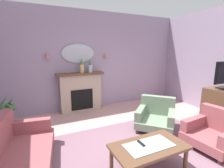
# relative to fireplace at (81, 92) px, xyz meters

# --- Properties ---
(floor) EXTENTS (6.93, 6.78, 0.10)m
(floor) POSITION_rel_fireplace_xyz_m (0.49, -2.72, -0.62)
(floor) COLOR #C6938E
(floor) RESTS_ON ground
(wall_back) EXTENTS (6.93, 0.10, 2.96)m
(wall_back) POSITION_rel_fireplace_xyz_m (0.49, 0.22, 0.91)
(wall_back) COLOR #9E8CA8
(wall_back) RESTS_ON ground
(patterned_rug) EXTENTS (3.20, 2.40, 0.01)m
(patterned_rug) POSITION_rel_fireplace_xyz_m (0.49, -2.52, -0.56)
(patterned_rug) COLOR #7F5B6B
(patterned_rug) RESTS_ON ground
(fireplace) EXTENTS (1.36, 0.36, 1.16)m
(fireplace) POSITION_rel_fireplace_xyz_m (0.00, 0.00, 0.00)
(fireplace) COLOR tan
(fireplace) RESTS_ON ground
(mantel_vase_right) EXTENTS (0.12, 0.12, 0.40)m
(mantel_vase_right) POSITION_rel_fireplace_xyz_m (0.05, -0.03, 0.77)
(mantel_vase_right) COLOR tan
(mantel_vase_right) RESTS_ON fireplace
(mantel_vase_centre) EXTENTS (0.13, 0.13, 0.38)m
(mantel_vase_centre) POSITION_rel_fireplace_xyz_m (0.30, -0.03, 0.76)
(mantel_vase_centre) COLOR silver
(mantel_vase_centre) RESTS_ON fireplace
(wall_mirror) EXTENTS (0.96, 0.06, 0.56)m
(wall_mirror) POSITION_rel_fireplace_xyz_m (0.00, 0.14, 1.14)
(wall_mirror) COLOR #B2BCC6
(wall_sconce_left) EXTENTS (0.14, 0.14, 0.14)m
(wall_sconce_left) POSITION_rel_fireplace_xyz_m (-0.85, 0.09, 1.09)
(wall_sconce_left) COLOR #D17066
(wall_sconce_right) EXTENTS (0.14, 0.14, 0.14)m
(wall_sconce_right) POSITION_rel_fireplace_xyz_m (0.85, 0.09, 1.09)
(wall_sconce_right) COLOR #D17066
(coffee_table) EXTENTS (1.10, 0.60, 0.45)m
(coffee_table) POSITION_rel_fireplace_xyz_m (0.22, -2.98, -0.19)
(coffee_table) COLOR brown
(coffee_table) RESTS_ON ground
(tv_remote) EXTENTS (0.04, 0.16, 0.02)m
(tv_remote) POSITION_rel_fireplace_xyz_m (0.14, -2.91, -0.12)
(tv_remote) COLOR black
(tv_remote) RESTS_ON coffee_table
(floral_couch) EXTENTS (1.10, 1.81, 0.76)m
(floral_couch) POSITION_rel_fireplace_xyz_m (-1.59, -2.21, -0.25)
(floral_couch) COLOR #934C51
(floral_couch) RESTS_ON ground
(armchair_near_fireplace) EXTENTS (1.15, 1.14, 0.71)m
(armchair_near_fireplace) POSITION_rel_fireplace_xyz_m (1.28, -1.88, -0.27)
(armchair_near_fireplace) COLOR gray
(armchair_near_fireplace) RESTS_ON ground
(armchair_beside_couch) EXTENTS (0.89, 0.88, 0.71)m
(armchair_beside_couch) POSITION_rel_fireplace_xyz_m (1.76, -2.96, -0.27)
(armchair_beside_couch) COLOR #934C51
(armchair_beside_couch) RESTS_ON ground
(tv_cabinet) EXTENTS (0.80, 0.58, 0.90)m
(tv_cabinet) POSITION_rel_fireplace_xyz_m (2.90, -2.37, -0.12)
(tv_cabinet) COLOR brown
(tv_cabinet) RESTS_ON ground
(potted_plant_small_fern) EXTENTS (0.50, 0.50, 0.78)m
(potted_plant_small_fern) POSITION_rel_fireplace_xyz_m (-1.88, -0.53, -0.16)
(potted_plant_small_fern) COLOR #474C56
(potted_plant_small_fern) RESTS_ON ground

